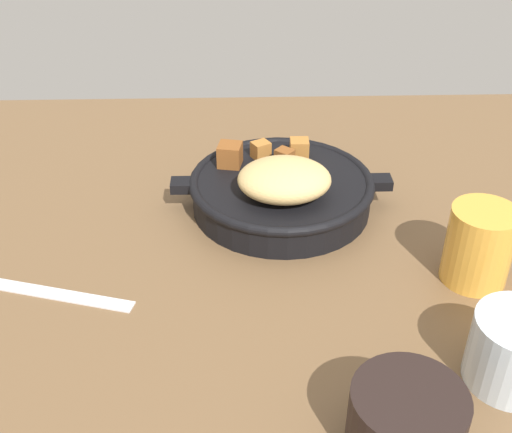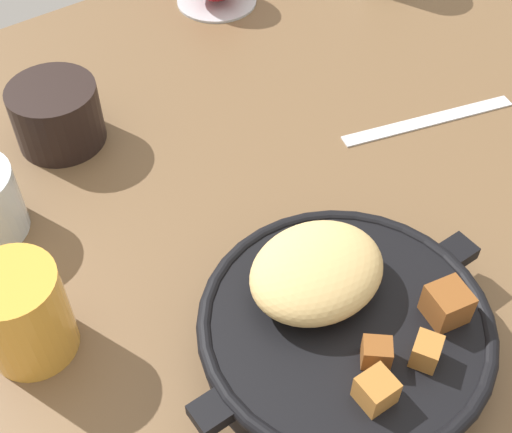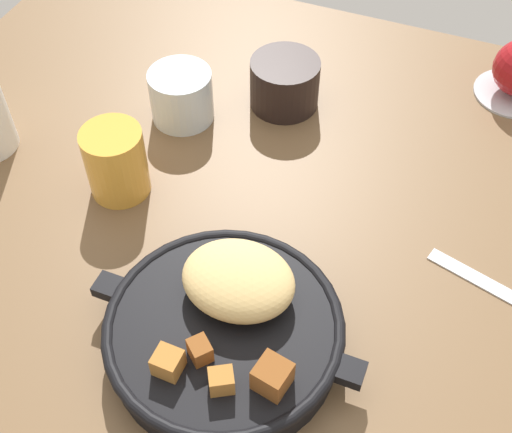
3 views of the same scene
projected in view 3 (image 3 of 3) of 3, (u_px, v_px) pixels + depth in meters
ground_plane at (290, 265)px, 71.01cm from camera, size 109.28×92.12×2.40cm
cast_iron_skillet at (226, 326)px, 61.44cm from camera, size 26.52×22.23×8.13cm
water_glass_short at (181, 96)px, 81.99cm from camera, size 7.79×7.79×6.57cm
coffee_mug_dark at (285, 83)px, 83.74cm from camera, size 8.71×8.71×6.34cm
juice_glass_amber at (116, 162)px, 73.37cm from camera, size 6.79×6.79×8.34cm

